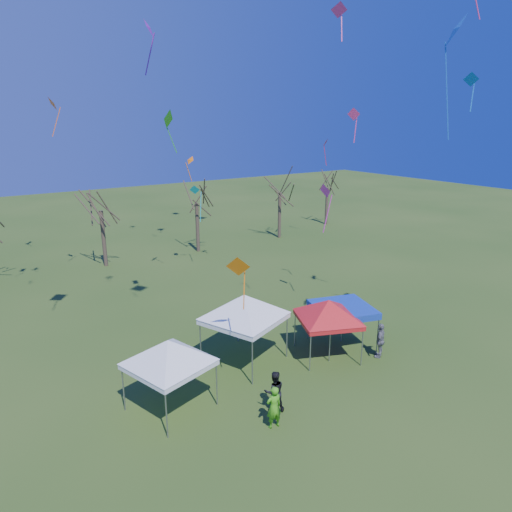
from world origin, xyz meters
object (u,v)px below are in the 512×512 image
(tree_4, at_px, (280,179))
(tree_5, at_px, (328,175))
(tent_red, at_px, (329,304))
(tent_blue, at_px, (343,309))
(tree_2, at_px, (99,190))
(person_dark, at_px, (274,391))
(tree_3, at_px, (196,185))
(person_green, at_px, (274,407))
(tent_white_mid, at_px, (244,299))
(person_grey, at_px, (380,340))
(tent_white_west, at_px, (168,345))

(tree_4, relative_size, tree_5, 1.06)
(tent_red, xyz_separation_m, tent_blue, (1.38, 0.37, -0.75))
(tree_4, bearing_deg, tent_red, -121.28)
(tree_2, bearing_deg, tree_5, 3.70)
(tent_blue, xyz_separation_m, person_dark, (-6.36, -2.62, -1.19))
(tree_3, distance_m, person_green, 26.51)
(tent_red, bearing_deg, tree_2, 102.68)
(person_dark, bearing_deg, tent_blue, -134.73)
(tree_3, bearing_deg, tent_blue, -95.93)
(tent_white_mid, bearing_deg, tent_red, -26.34)
(tent_red, bearing_deg, person_grey, -37.51)
(tree_4, bearing_deg, tree_3, 179.74)
(person_green, bearing_deg, tree_5, -129.87)
(tree_3, relative_size, tent_blue, 2.20)
(tree_2, height_order, person_grey, tree_2)
(tent_blue, distance_m, person_grey, 2.43)
(tent_blue, height_order, person_dark, tent_blue)
(tent_red, relative_size, person_dark, 2.07)
(tent_blue, height_order, person_green, tent_blue)
(tent_white_west, bearing_deg, tree_2, 80.44)
(person_dark, bearing_deg, tent_red, -132.77)
(tent_white_mid, bearing_deg, person_grey, -30.67)
(tent_white_mid, bearing_deg, person_green, -110.30)
(tent_white_west, relative_size, tent_blue, 1.09)
(tent_white_mid, relative_size, person_green, 2.42)
(person_green, bearing_deg, tent_white_mid, -104.62)
(tree_3, bearing_deg, tree_2, 177.73)
(person_dark, bearing_deg, person_grey, -152.09)
(tent_white_west, height_order, tent_red, tent_white_west)
(tree_4, bearing_deg, person_dark, -127.30)
(tree_4, bearing_deg, tent_white_mid, -130.78)
(tree_4, height_order, tree_5, tree_4)
(tree_5, height_order, tent_white_west, tree_5)
(tree_2, bearing_deg, tent_white_west, -99.56)
(tent_blue, xyz_separation_m, person_grey, (0.74, -2.00, -1.17))
(tent_white_mid, distance_m, tent_blue, 5.52)
(tent_red, relative_size, tent_blue, 1.03)
(tent_white_west, relative_size, tent_red, 1.06)
(tree_2, height_order, person_green, tree_2)
(tree_2, relative_size, tent_white_mid, 1.89)
(tree_4, bearing_deg, tent_blue, -118.90)
(tree_3, height_order, person_dark, tree_3)
(tree_3, xyz_separation_m, person_grey, (-1.42, -22.86, -5.16))
(tree_3, relative_size, person_dark, 4.43)
(tree_2, bearing_deg, tent_white_mid, -86.90)
(tree_4, height_order, person_green, tree_4)
(tree_2, relative_size, person_grey, 4.45)
(person_grey, relative_size, person_dark, 1.03)
(tree_3, relative_size, person_green, 4.43)
(tree_3, bearing_deg, tree_4, -0.26)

